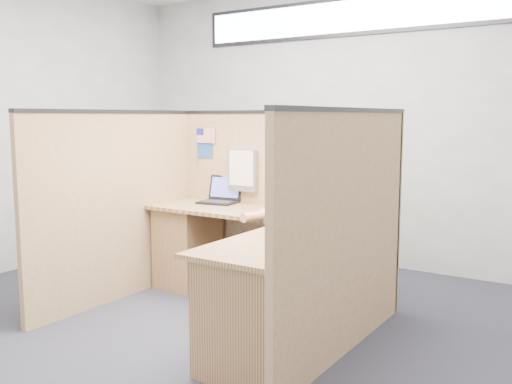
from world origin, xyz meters
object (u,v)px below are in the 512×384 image
Objects in this scene: keyboard at (282,217)px; mouse at (266,214)px; laptop at (222,196)px; l_desk at (252,266)px.

mouse reaches higher than keyboard.
keyboard is 0.14m from mouse.
mouse is (0.71, -0.40, -0.04)m from laptop.
laptop is 3.48× the size of mouse.
l_desk is at bearing -47.60° from laptop.
laptop reaches higher than l_desk.
laptop is 0.74× the size of keyboard.
keyboard is at bearing -0.00° from mouse.
laptop is at bearing 138.45° from keyboard.
laptop reaches higher than mouse.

